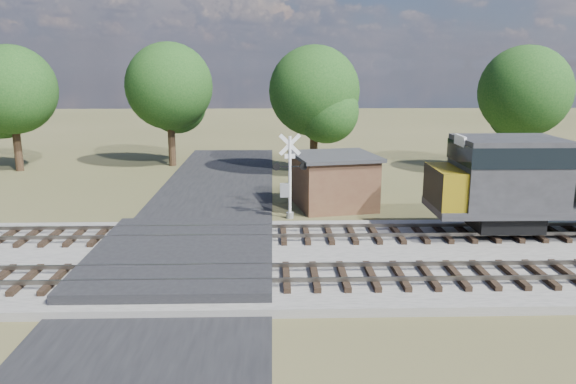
{
  "coord_description": "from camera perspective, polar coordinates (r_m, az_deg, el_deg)",
  "views": [
    {
      "loc": [
        3.56,
        -20.44,
        7.63
      ],
      "look_at": [
        4.16,
        2.0,
        2.52
      ],
      "focal_mm": 35.0,
      "sensor_mm": 36.0,
      "label": 1
    }
  ],
  "objects": [
    {
      "name": "ground",
      "position": [
        22.1,
        -10.8,
        -7.6
      ],
      "size": [
        160.0,
        160.0,
        0.0
      ],
      "primitive_type": "plane",
      "color": "#424424",
      "rests_on": "ground"
    },
    {
      "name": "ballast_bed",
      "position": [
        23.15,
        14.8,
        -6.46
      ],
      "size": [
        140.0,
        10.0,
        0.3
      ],
      "primitive_type": "cube",
      "color": "gray",
      "rests_on": "ground"
    },
    {
      "name": "road",
      "position": [
        22.09,
        -10.81,
        -7.5
      ],
      "size": [
        7.0,
        60.0,
        0.08
      ],
      "primitive_type": "cube",
      "color": "black",
      "rests_on": "ground"
    },
    {
      "name": "crossing_panel",
      "position": [
        22.46,
        -10.64,
        -6.4
      ],
      "size": [
        7.0,
        9.0,
        0.62
      ],
      "primitive_type": "cube",
      "color": "#262628",
      "rests_on": "ground"
    },
    {
      "name": "track_near",
      "position": [
        19.81,
        -2.73,
        -8.55
      ],
      "size": [
        140.0,
        2.6,
        0.33
      ],
      "color": "black",
      "rests_on": "ballast_bed"
    },
    {
      "name": "track_far",
      "position": [
        24.53,
        -2.5,
        -4.29
      ],
      "size": [
        140.0,
        2.6,
        0.33
      ],
      "color": "black",
      "rests_on": "ballast_bed"
    },
    {
      "name": "crossing_signal_far",
      "position": [
        28.1,
        0.01,
        0.85
      ],
      "size": [
        1.74,
        0.38,
        4.32
      ],
      "rotation": [
        0.0,
        0.0,
        3.18
      ],
      "color": "silver",
      "rests_on": "ground"
    },
    {
      "name": "equipment_shed",
      "position": [
        30.6,
        4.74,
        1.18
      ],
      "size": [
        5.0,
        5.0,
        2.91
      ],
      "rotation": [
        0.0,
        0.0,
        0.19
      ],
      "color": "#4F3022",
      "rests_on": "ground"
    },
    {
      "name": "treeline",
      "position": [
        41.66,
        11.46,
        11.1
      ],
      "size": [
        78.98,
        11.58,
        11.53
      ],
      "color": "black",
      "rests_on": "ground"
    }
  ]
}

